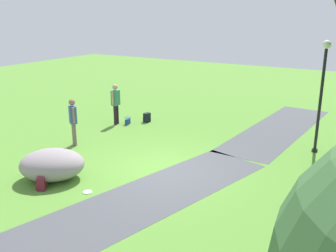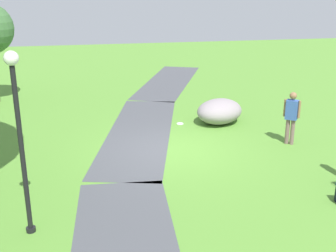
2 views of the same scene
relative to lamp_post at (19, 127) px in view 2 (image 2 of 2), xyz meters
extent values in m
plane|color=#568C33|center=(3.95, -3.75, -2.33)|extent=(48.00, 48.00, 0.00)
cube|color=#47494F|center=(5.82, -3.05, -2.32)|extent=(8.27, 3.99, 0.01)
cube|color=#47494F|center=(13.40, -5.54, -2.32)|extent=(8.20, 4.99, 0.01)
cylinder|color=black|center=(0.00, 0.00, -2.28)|extent=(0.20, 0.20, 0.10)
cylinder|color=black|center=(0.00, 0.00, -0.57)|extent=(0.10, 0.10, 3.51)
sphere|color=white|center=(0.00, 0.00, 1.33)|extent=(0.28, 0.28, 0.28)
ellipsoid|color=gray|center=(6.27, -6.06, -1.88)|extent=(2.25, 2.35, 0.89)
cylinder|color=#775B58|center=(3.82, -7.56, -1.91)|extent=(0.13, 0.13, 0.83)
cylinder|color=#775B58|center=(3.72, -7.68, -1.91)|extent=(0.13, 0.13, 0.83)
cube|color=#3859A9|center=(3.77, -7.62, -1.18)|extent=(0.41, 0.43, 0.62)
cylinder|color=#8D6745|center=(3.90, -7.45, -1.15)|extent=(0.08, 0.08, 0.56)
cylinder|color=#8D6745|center=(3.63, -7.79, -1.15)|extent=(0.08, 0.08, 0.56)
sphere|color=#8D6745|center=(3.77, -7.62, -0.73)|extent=(0.23, 0.23, 0.23)
cube|color=maroon|center=(6.91, -5.79, -2.13)|extent=(0.34, 0.32, 0.40)
cube|color=maroon|center=(6.99, -5.90, -2.21)|extent=(0.20, 0.16, 0.18)
cylinder|color=white|center=(6.41, -4.61, -2.32)|extent=(0.25, 0.25, 0.02)
camera|label=1|loc=(13.37, 2.08, 2.37)|focal=41.22mm
camera|label=2|loc=(-8.30, -1.33, 2.68)|focal=46.30mm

